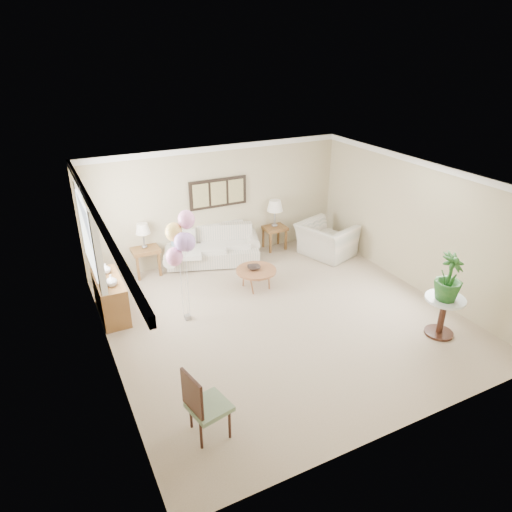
# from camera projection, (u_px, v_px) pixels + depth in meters

# --- Properties ---
(ground_plane) EXTENTS (6.00, 6.00, 0.00)m
(ground_plane) POSITION_uv_depth(u_px,v_px,m) (283.00, 318.00, 8.36)
(ground_plane) COLOR #B4A08D
(room_shell) EXTENTS (6.04, 6.04, 2.60)m
(room_shell) POSITION_uv_depth(u_px,v_px,m) (277.00, 235.00, 7.70)
(room_shell) COLOR tan
(room_shell) RESTS_ON ground
(wall_art_triptych) EXTENTS (1.35, 0.06, 0.65)m
(wall_art_triptych) POSITION_uv_depth(u_px,v_px,m) (218.00, 193.00, 10.10)
(wall_art_triptych) COLOR black
(wall_art_triptych) RESTS_ON ground
(sofa) EXTENTS (2.51, 1.46, 0.83)m
(sofa) POSITION_uv_depth(u_px,v_px,m) (212.00, 249.00, 10.34)
(sofa) COLOR beige
(sofa) RESTS_ON ground
(end_table_left) EXTENTS (0.58, 0.52, 0.63)m
(end_table_left) POSITION_uv_depth(u_px,v_px,m) (145.00, 252.00, 9.72)
(end_table_left) COLOR brown
(end_table_left) RESTS_ON ground
(end_table_right) EXTENTS (0.53, 0.48, 0.57)m
(end_table_right) POSITION_uv_depth(u_px,v_px,m) (275.00, 230.00, 10.98)
(end_table_right) COLOR brown
(end_table_right) RESTS_ON ground
(lamp_left) EXTENTS (0.31, 0.31, 0.55)m
(lamp_left) POSITION_uv_depth(u_px,v_px,m) (143.00, 229.00, 9.50)
(lamp_left) COLOR gray
(lamp_left) RESTS_ON end_table_left
(lamp_right) EXTENTS (0.37, 0.37, 0.66)m
(lamp_right) POSITION_uv_depth(u_px,v_px,m) (275.00, 206.00, 10.73)
(lamp_right) COLOR gray
(lamp_right) RESTS_ON end_table_right
(coffee_table) EXTENTS (0.82, 0.82, 0.42)m
(coffee_table) POSITION_uv_depth(u_px,v_px,m) (256.00, 271.00, 9.23)
(coffee_table) COLOR brown
(coffee_table) RESTS_ON ground
(decor_bowl) EXTENTS (0.33, 0.33, 0.07)m
(decor_bowl) POSITION_uv_depth(u_px,v_px,m) (254.00, 268.00, 9.21)
(decor_bowl) COLOR black
(decor_bowl) RESTS_ON coffee_table
(armchair) EXTENTS (1.35, 1.45, 0.77)m
(armchair) POSITION_uv_depth(u_px,v_px,m) (326.00, 240.00, 10.67)
(armchair) COLOR beige
(armchair) RESTS_ON ground
(side_table) EXTENTS (0.66, 0.66, 0.72)m
(side_table) POSITION_uv_depth(u_px,v_px,m) (444.00, 307.00, 7.67)
(side_table) COLOR silver
(side_table) RESTS_ON ground
(potted_plant) EXTENTS (0.56, 0.56, 0.81)m
(potted_plant) POSITION_uv_depth(u_px,v_px,m) (449.00, 277.00, 7.39)
(potted_plant) COLOR #184E1C
(potted_plant) RESTS_ON side_table
(accent_chair) EXTENTS (0.56, 0.56, 0.98)m
(accent_chair) POSITION_uv_depth(u_px,v_px,m) (204.00, 404.00, 5.67)
(accent_chair) COLOR gray
(accent_chair) RESTS_ON ground
(credenza) EXTENTS (0.46, 1.20, 0.74)m
(credenza) POSITION_uv_depth(u_px,v_px,m) (111.00, 297.00, 8.31)
(credenza) COLOR brown
(credenza) RESTS_ON ground
(vase_white) EXTENTS (0.26, 0.26, 0.21)m
(vase_white) POSITION_uv_depth(u_px,v_px,m) (111.00, 280.00, 7.89)
(vase_white) COLOR silver
(vase_white) RESTS_ON credenza
(vase_sage) EXTENTS (0.19, 0.19, 0.19)m
(vase_sage) POSITION_uv_depth(u_px,v_px,m) (106.00, 269.00, 8.33)
(vase_sage) COLOR silver
(vase_sage) RESTS_ON credenza
(balloon_cluster) EXTENTS (0.59, 0.49, 2.05)m
(balloon_cluster) POSITION_uv_depth(u_px,v_px,m) (181.00, 239.00, 7.62)
(balloon_cluster) COLOR gray
(balloon_cluster) RESTS_ON ground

